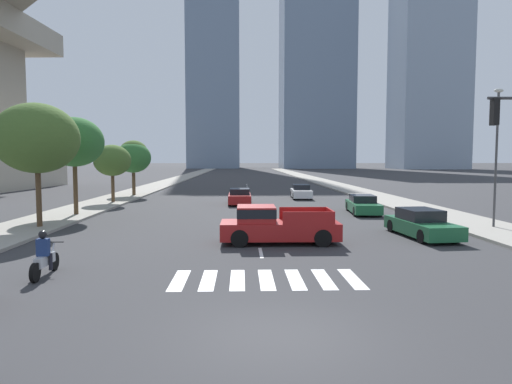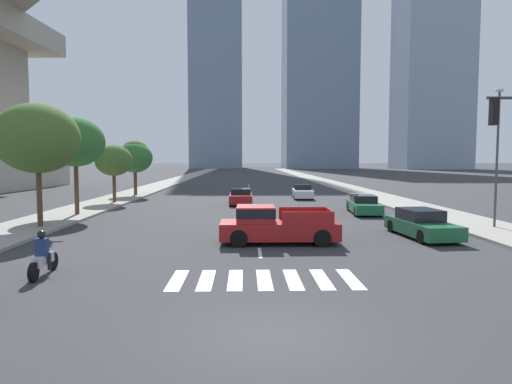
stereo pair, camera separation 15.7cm
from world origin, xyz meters
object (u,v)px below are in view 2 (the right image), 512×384
sedan_white_2 (302,192)px  street_tree_fourth (135,158)px  pickup_truck (273,225)px  street_lamp_east (497,147)px  motorcycle_lead (43,258)px  street_tree_nearest (37,138)px  sedan_green_0 (364,205)px  sedan_green_3 (421,224)px  sedan_red_1 (241,197)px  street_tree_third (114,161)px  street_tree_second (75,142)px  street_tree_fifth (135,153)px

sedan_white_2 → street_tree_fourth: (-16.48, 2.76, 3.26)m
pickup_truck → street_lamp_east: size_ratio=0.72×
motorcycle_lead → street_lamp_east: size_ratio=0.29×
motorcycle_lead → street_tree_nearest: 11.60m
sedan_green_0 → sedan_green_3: bearing=7.0°
street_lamp_east → sedan_red_1: bearing=134.7°
sedan_white_2 → street_tree_nearest: street_tree_nearest is taller
sedan_white_2 → street_tree_nearest: bearing=-39.8°
motorcycle_lead → sedan_white_2: size_ratio=0.48×
pickup_truck → sedan_green_3: pickup_truck is taller
street_tree_fourth → street_lamp_east: bearing=-42.0°
street_tree_third → street_tree_fourth: (0.00, 7.20, 0.26)m
street_tree_second → street_tree_third: (0.00, 8.46, -1.21)m
sedan_red_1 → street_tree_nearest: 17.26m
street_lamp_east → street_tree_second: (-24.26, 6.18, 0.46)m
pickup_truck → street_lamp_east: (12.01, 3.55, 3.57)m
sedan_white_2 → street_tree_fourth: bearing=-97.2°
pickup_truck → street_tree_fifth: bearing=-64.0°
street_tree_third → sedan_white_2: bearing=15.1°
pickup_truck → street_tree_fourth: bearing=-63.8°
street_tree_nearest → street_tree_fifth: bearing=90.0°
sedan_green_3 → street_tree_third: size_ratio=1.01×
pickup_truck → street_tree_fifth: 28.63m
motorcycle_lead → sedan_red_1: motorcycle_lead is taller
sedan_red_1 → street_tree_third: 11.10m
motorcycle_lead → sedan_green_3: bearing=-67.3°
street_tree_third → sedan_red_1: bearing=-4.6°
sedan_green_0 → street_tree_third: bearing=-105.9°
street_tree_fifth → street_lamp_east: bearing=-42.3°
motorcycle_lead → street_tree_fourth: bearing=6.6°
street_tree_fourth → street_tree_third: bearing=-90.0°
street_tree_third → street_tree_fifth: street_tree_fifth is taller
street_tree_fourth → street_tree_fifth: street_tree_fifth is taller
street_lamp_east → street_tree_fourth: street_lamp_east is taller
pickup_truck → sedan_red_1: (-1.59, 17.32, -0.20)m
sedan_red_1 → street_lamp_east: size_ratio=0.64×
pickup_truck → street_tree_third: bearing=-55.6°
street_lamp_east → street_tree_fifth: size_ratio=1.33×
sedan_green_0 → pickup_truck: bearing=-27.6°
motorcycle_lead → sedan_red_1: (6.15, 22.72, 0.03)m
street_lamp_east → street_tree_nearest: street_lamp_east is taller
pickup_truck → street_tree_third: street_tree_third is taller
sedan_white_2 → street_tree_second: street_tree_second is taller
motorcycle_lead → pickup_truck: size_ratio=0.40×
pickup_truck → sedan_green_3: size_ratio=1.08×
pickup_truck → street_tree_second: street_tree_second is taller
sedan_red_1 → sedan_green_0: bearing=-127.9°
street_tree_third → street_tree_fifth: 7.48m
street_tree_fifth → street_tree_fourth: bearing=-90.0°
sedan_white_2 → sedan_green_0: bearing=15.2°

